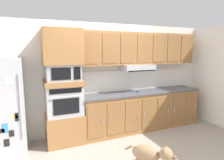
# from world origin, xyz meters

# --- Properties ---
(ground_plane) EXTENTS (9.60, 9.60, 0.00)m
(ground_plane) POSITION_xyz_m (0.00, 0.00, 0.00)
(ground_plane) COLOR #9E9389
(back_kitchen_wall) EXTENTS (6.20, 0.12, 2.50)m
(back_kitchen_wall) POSITION_xyz_m (0.00, 1.11, 1.25)
(back_kitchen_wall) COLOR silver
(back_kitchen_wall) RESTS_ON ground
(refrigerator) EXTENTS (0.76, 0.73, 1.76)m
(refrigerator) POSITION_xyz_m (-2.07, 0.68, 0.88)
(refrigerator) COLOR #ADADB2
(refrigerator) RESTS_ON ground
(oven_base_cabinet) EXTENTS (0.74, 0.62, 0.60)m
(oven_base_cabinet) POSITION_xyz_m (-0.97, 0.75, 0.30)
(oven_base_cabinet) COLOR #996638
(oven_base_cabinet) RESTS_ON ground
(built_in_oven) EXTENTS (0.70, 0.62, 0.60)m
(built_in_oven) POSITION_xyz_m (-0.97, 0.75, 0.90)
(built_in_oven) COLOR #A8AAAF
(built_in_oven) RESTS_ON oven_base_cabinet
(appliance_mid_shelf) EXTENTS (0.74, 0.62, 0.10)m
(appliance_mid_shelf) POSITION_xyz_m (-0.97, 0.75, 1.25)
(appliance_mid_shelf) COLOR #996638
(appliance_mid_shelf) RESTS_ON built_in_oven
(microwave) EXTENTS (0.64, 0.54, 0.32)m
(microwave) POSITION_xyz_m (-0.97, 0.75, 1.46)
(microwave) COLOR #A8AAAF
(microwave) RESTS_ON appliance_mid_shelf
(appliance_upper_cabinet) EXTENTS (0.74, 0.62, 0.68)m
(appliance_upper_cabinet) POSITION_xyz_m (-0.97, 0.75, 1.96)
(appliance_upper_cabinet) COLOR #996638
(appliance_upper_cabinet) RESTS_ON microwave
(lower_cabinet_run) EXTENTS (2.96, 0.63, 0.88)m
(lower_cabinet_run) POSITION_xyz_m (0.88, 0.75, 0.44)
(lower_cabinet_run) COLOR #996638
(lower_cabinet_run) RESTS_ON ground
(countertop_slab) EXTENTS (3.00, 0.64, 0.04)m
(countertop_slab) POSITION_xyz_m (0.88, 0.75, 0.90)
(countertop_slab) COLOR #4C4C51
(countertop_slab) RESTS_ON lower_cabinet_run
(backsplash_panel) EXTENTS (3.00, 0.02, 0.50)m
(backsplash_panel) POSITION_xyz_m (0.88, 1.04, 1.17)
(backsplash_panel) COLOR white
(backsplash_panel) RESTS_ON countertop_slab
(upper_cabinet_with_hood) EXTENTS (2.96, 0.48, 0.88)m
(upper_cabinet_with_hood) POSITION_xyz_m (0.87, 0.87, 1.90)
(upper_cabinet_with_hood) COLOR #996638
(upper_cabinet_with_hood) RESTS_ON backsplash_panel
(screwdriver) EXTENTS (0.17, 0.16, 0.03)m
(screwdriver) POSITION_xyz_m (0.76, 0.74, 0.93)
(screwdriver) COLOR blue
(screwdriver) RESTS_ON countertop_slab
(dog) EXTENTS (0.52, 0.65, 0.57)m
(dog) POSITION_xyz_m (-0.04, -0.96, 0.39)
(dog) COLOR #997551
(dog) RESTS_ON ground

